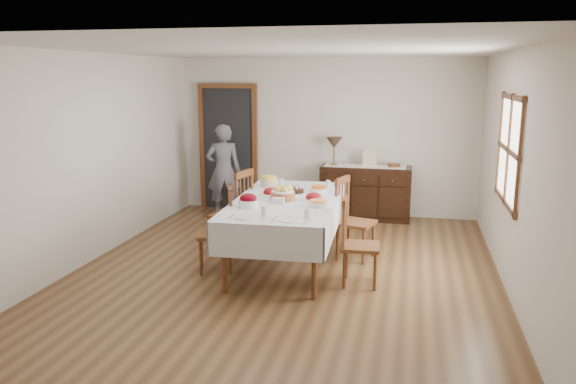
% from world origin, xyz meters
% --- Properties ---
extents(ground, '(6.00, 6.00, 0.00)m').
position_xyz_m(ground, '(0.00, 0.00, 0.00)').
color(ground, brown).
extents(room_shell, '(5.02, 6.02, 2.65)m').
position_xyz_m(room_shell, '(-0.15, 0.42, 1.64)').
color(room_shell, silver).
rests_on(room_shell, ground).
extents(dining_table, '(1.33, 2.47, 0.84)m').
position_xyz_m(dining_table, '(-0.04, 0.21, 0.74)').
color(dining_table, silver).
rests_on(dining_table, ground).
extents(chair_left_near, '(0.54, 0.54, 1.02)m').
position_xyz_m(chair_left_near, '(-0.79, -0.16, 0.51)').
color(chair_left_near, '#593018').
rests_on(chair_left_near, ground).
extents(chair_left_far, '(0.56, 0.56, 1.11)m').
position_xyz_m(chair_left_far, '(-0.83, 0.58, 0.56)').
color(chair_left_far, '#593018').
rests_on(chair_left_far, ground).
extents(chair_right_near, '(0.43, 0.43, 0.99)m').
position_xyz_m(chair_right_near, '(0.86, -0.26, 0.50)').
color(chair_right_near, '#593018').
rests_on(chair_right_near, ground).
extents(chair_right_far, '(0.54, 0.54, 1.05)m').
position_xyz_m(chair_right_far, '(0.71, 0.66, 0.53)').
color(chair_right_far, '#593018').
rests_on(chair_right_far, ground).
extents(sideboard, '(1.45, 0.53, 0.87)m').
position_xyz_m(sideboard, '(0.71, 2.72, 0.44)').
color(sideboard, black).
rests_on(sideboard, ground).
extents(person, '(0.60, 0.49, 1.65)m').
position_xyz_m(person, '(-1.59, 2.35, 0.82)').
color(person, '#52515C').
rests_on(person, ground).
extents(bread_basket, '(0.30, 0.30, 0.18)m').
position_xyz_m(bread_basket, '(-0.08, 0.17, 0.91)').
color(bread_basket, brown).
rests_on(bread_basket, dining_table).
extents(egg_basket, '(0.26, 0.26, 0.10)m').
position_xyz_m(egg_basket, '(-0.04, 0.63, 0.87)').
color(egg_basket, black).
rests_on(egg_basket, dining_table).
extents(ham_platter_a, '(0.31, 0.31, 0.11)m').
position_xyz_m(ham_platter_a, '(-0.29, 0.41, 0.86)').
color(ham_platter_a, white).
rests_on(ham_platter_a, dining_table).
extents(ham_platter_b, '(0.30, 0.30, 0.11)m').
position_xyz_m(ham_platter_b, '(0.28, 0.24, 0.86)').
color(ham_platter_b, white).
rests_on(ham_platter_b, dining_table).
extents(beet_bowl, '(0.23, 0.23, 0.16)m').
position_xyz_m(beet_bowl, '(-0.38, -0.28, 0.90)').
color(beet_bowl, white).
rests_on(beet_bowl, dining_table).
extents(carrot_bowl, '(0.21, 0.21, 0.09)m').
position_xyz_m(carrot_bowl, '(0.28, 0.68, 0.88)').
color(carrot_bowl, white).
rests_on(carrot_bowl, dining_table).
extents(pineapple_bowl, '(0.24, 0.24, 0.14)m').
position_xyz_m(pineapple_bowl, '(-0.45, 0.95, 0.90)').
color(pineapple_bowl, beige).
rests_on(pineapple_bowl, dining_table).
extents(casserole_dish, '(0.25, 0.25, 0.07)m').
position_xyz_m(casserole_dish, '(0.40, -0.06, 0.87)').
color(casserole_dish, white).
rests_on(casserole_dish, dining_table).
extents(butter_dish, '(0.14, 0.10, 0.07)m').
position_xyz_m(butter_dish, '(-0.09, -0.03, 0.87)').
color(butter_dish, white).
rests_on(butter_dish, dining_table).
extents(setting_left, '(0.42, 0.31, 0.10)m').
position_xyz_m(setting_left, '(-0.21, -0.71, 0.85)').
color(setting_left, white).
rests_on(setting_left, dining_table).
extents(setting_right, '(0.42, 0.31, 0.10)m').
position_xyz_m(setting_right, '(0.26, -0.71, 0.85)').
color(setting_right, white).
rests_on(setting_right, dining_table).
extents(glass_far_a, '(0.07, 0.07, 0.10)m').
position_xyz_m(glass_far_a, '(-0.29, 1.00, 0.89)').
color(glass_far_a, silver).
rests_on(glass_far_a, dining_table).
extents(glass_far_b, '(0.06, 0.06, 0.10)m').
position_xyz_m(glass_far_b, '(0.34, 1.03, 0.88)').
color(glass_far_b, silver).
rests_on(glass_far_b, dining_table).
extents(runner, '(1.30, 0.35, 0.01)m').
position_xyz_m(runner, '(0.69, 2.71, 0.88)').
color(runner, silver).
rests_on(runner, sideboard).
extents(table_lamp, '(0.26, 0.26, 0.46)m').
position_xyz_m(table_lamp, '(0.18, 2.69, 1.23)').
color(table_lamp, brown).
rests_on(table_lamp, sideboard).
extents(picture_frame, '(0.22, 0.08, 0.28)m').
position_xyz_m(picture_frame, '(0.77, 2.66, 1.01)').
color(picture_frame, '#C4AB8C').
rests_on(picture_frame, sideboard).
extents(deco_bowl, '(0.20, 0.20, 0.06)m').
position_xyz_m(deco_bowl, '(1.15, 2.73, 0.90)').
color(deco_bowl, '#593018').
rests_on(deco_bowl, sideboard).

